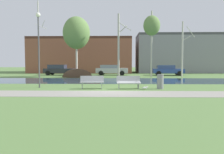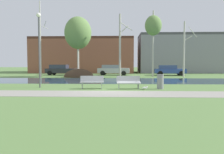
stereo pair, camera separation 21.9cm
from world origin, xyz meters
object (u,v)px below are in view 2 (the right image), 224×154
bench_left (92,82)px  parked_hatch_third_blue (169,70)px  streetlamp (39,38)px  parked_sedan_second_silver (113,70)px  parked_van_nearest_dark (61,70)px  trash_bin (160,81)px  seagull (145,88)px  bench_right (128,82)px

bench_left → parked_hatch_third_blue: parked_hatch_third_blue is taller
streetlamp → parked_sedan_second_silver: (4.62, 16.31, -2.74)m
parked_sedan_second_silver → streetlamp: bearing=-105.8°
parked_van_nearest_dark → parked_sedan_second_silver: (7.36, 0.27, -0.01)m
streetlamp → parked_sedan_second_silver: 17.17m
bench_left → trash_bin: bearing=0.1°
bench_left → seagull: 3.59m
seagull → streetlamp: (-7.32, 1.03, 3.38)m
bench_left → parked_hatch_third_blue: size_ratio=0.38×
parked_van_nearest_dark → parked_sedan_second_silver: bearing=2.1°
bench_right → streetlamp: streetlamp is taller
bench_right → parked_hatch_third_blue: 17.44m
bench_right → seagull: 1.22m
streetlamp → parked_hatch_third_blue: size_ratio=1.22×
parked_sedan_second_silver → parked_hatch_third_blue: bearing=-3.8°
trash_bin → parked_van_nearest_dark: parked_van_nearest_dark is taller
trash_bin → parked_van_nearest_dark: bearing=123.9°
bench_left → parked_van_nearest_dark: parked_van_nearest_dark is taller
bench_right → trash_bin: size_ratio=1.67×
bench_right → parked_van_nearest_dark: (-9.01, 16.58, 0.31)m
bench_right → seagull: size_ratio=4.04×
parked_hatch_third_blue → streetlamp: bearing=-128.0°
bench_right → parked_sedan_second_silver: parked_sedan_second_silver is taller
trash_bin → streetlamp: (-8.40, 0.53, 3.01)m
bench_left → bench_right: 2.48m
streetlamp → parked_hatch_third_blue: bearing=52.0°
trash_bin → seagull: size_ratio=2.41×
bench_right → parked_sedan_second_silver: (-1.65, 16.86, 0.30)m
trash_bin → seagull: (-1.07, -0.50, -0.38)m
bench_right → streetlamp: 6.98m
seagull → parked_sedan_second_silver: bearing=98.9°
parked_sedan_second_silver → parked_hatch_third_blue: 7.74m
trash_bin → parked_hatch_third_blue: (3.94, 16.33, 0.24)m
bench_left → trash_bin: 4.61m
parked_hatch_third_blue → bench_right: bearing=-110.4°
bench_left → seagull: (3.54, -0.49, -0.34)m
bench_left → parked_van_nearest_dark: 17.83m
bench_left → bench_right: (2.48, 0.00, 0.00)m
trash_bin → parked_hatch_third_blue: size_ratio=0.23×
trash_bin → seagull: bearing=-155.2°
trash_bin → parked_hatch_third_blue: bearing=76.4°
seagull → streetlamp: 8.13m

